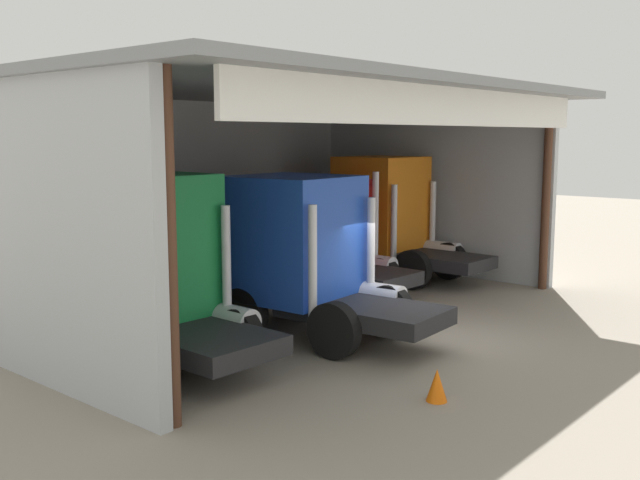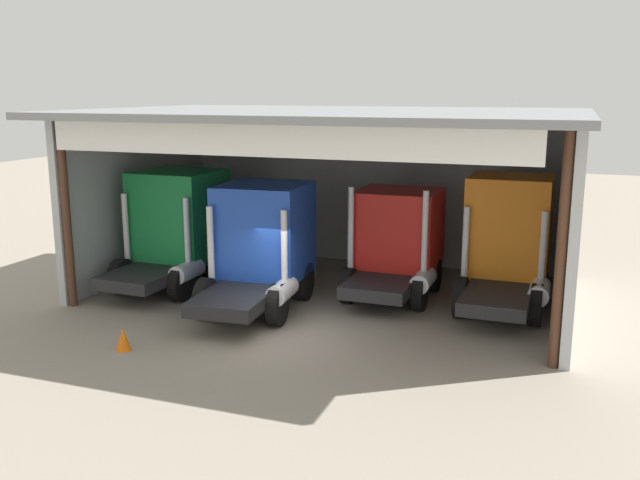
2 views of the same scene
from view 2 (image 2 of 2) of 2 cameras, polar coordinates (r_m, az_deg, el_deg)
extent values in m
plane|color=gray|center=(18.13, -3.22, -7.75)|extent=(80.00, 80.00, 0.00)
cube|color=#ADB2B7|center=(25.22, 4.28, 4.30)|extent=(13.89, 0.24, 5.42)
cube|color=#ADB2B7|center=(24.37, -14.50, 3.66)|extent=(0.24, 8.41, 5.42)
cube|color=#ADB2B7|center=(20.14, 20.21, 1.54)|extent=(0.24, 8.41, 5.42)
cube|color=gray|center=(20.41, 0.65, 10.38)|extent=(14.49, 9.61, 0.20)
cylinder|color=#4C2D1E|center=(21.04, -20.15, 1.97)|extent=(0.24, 0.24, 5.42)
cylinder|color=#4C2D1E|center=(16.16, 19.26, -0.90)|extent=(0.24, 0.24, 5.42)
cube|color=white|center=(16.64, -4.09, 8.36)|extent=(12.50, 0.12, 0.90)
cube|color=#197F3D|center=(22.71, -11.44, 2.00)|extent=(2.51, 2.49, 2.88)
cube|color=black|center=(23.67, -9.88, 3.70)|extent=(2.09, 0.11, 0.86)
cube|color=silver|center=(24.07, -9.67, -1.10)|extent=(2.34, 0.21, 0.44)
cube|color=#232326|center=(21.62, -13.78, -2.73)|extent=(1.91, 3.23, 0.36)
cylinder|color=silver|center=(22.32, -15.68, 0.49)|extent=(0.18, 0.18, 2.53)
cylinder|color=silver|center=(21.08, -10.86, 0.06)|extent=(0.18, 0.18, 2.53)
cylinder|color=silver|center=(21.23, -10.89, -2.54)|extent=(0.59, 1.21, 0.56)
cylinder|color=black|center=(24.04, -12.81, -1.62)|extent=(0.33, 1.12, 1.11)
cylinder|color=black|center=(22.93, -8.34, -2.11)|extent=(0.33, 1.12, 1.11)
cylinder|color=black|center=(22.29, -16.03, -2.89)|extent=(0.33, 1.12, 1.11)
cylinder|color=black|center=(21.08, -11.35, -3.51)|extent=(0.33, 1.12, 1.11)
cube|color=#1E47B7|center=(20.30, -4.58, 0.82)|extent=(2.58, 2.66, 2.72)
cube|color=black|center=(21.38, -3.42, 2.72)|extent=(2.05, 0.21, 0.81)
cube|color=silver|center=(21.82, -3.33, -2.28)|extent=(2.29, 0.32, 0.44)
cube|color=#232326|center=(18.93, -6.53, -4.53)|extent=(2.05, 3.58, 0.36)
cylinder|color=silver|center=(19.53, -8.98, -0.84)|extent=(0.18, 0.18, 2.49)
cylinder|color=silver|center=(18.73, -2.95, -1.27)|extent=(0.18, 0.18, 2.49)
cylinder|color=silver|center=(18.79, -3.13, -4.21)|extent=(0.64, 1.24, 0.56)
cylinder|color=black|center=(21.50, -6.68, -2.98)|extent=(0.38, 1.17, 1.15)
cylinder|color=black|center=(20.80, -1.30, -3.42)|extent=(0.38, 1.17, 1.15)
cylinder|color=black|center=(19.40, -9.41, -4.76)|extent=(0.38, 1.17, 1.15)
cylinder|color=black|center=(18.62, -3.51, -5.34)|extent=(0.38, 1.17, 1.15)
cube|color=red|center=(21.40, 6.43, 0.88)|extent=(2.48, 2.31, 2.44)
cube|color=black|center=(22.44, 7.19, 2.50)|extent=(2.09, 0.08, 0.73)
cube|color=silver|center=(22.82, 7.09, -1.82)|extent=(2.34, 0.18, 0.44)
cube|color=#232326|center=(20.19, 5.23, -3.56)|extent=(1.87, 2.94, 0.36)
cylinder|color=silver|center=(20.48, 2.54, 0.38)|extent=(0.18, 0.18, 2.90)
cylinder|color=silver|center=(19.93, 8.61, -0.09)|extent=(0.18, 0.18, 2.90)
cylinder|color=silver|center=(20.19, 8.50, -3.29)|extent=(0.57, 1.20, 0.56)
cylinder|color=black|center=(22.44, 3.95, -2.39)|extent=(0.31, 1.06, 1.06)
cylinder|color=black|center=(21.95, 9.38, -2.87)|extent=(0.31, 1.06, 1.06)
cylinder|color=black|center=(20.54, 2.30, -3.76)|extent=(0.31, 1.06, 1.06)
cylinder|color=black|center=(20.00, 8.21, -4.33)|extent=(0.31, 1.06, 1.06)
cube|color=orange|center=(20.93, 15.28, 1.10)|extent=(2.34, 2.23, 2.95)
cube|color=black|center=(21.94, 15.64, 2.95)|extent=(1.97, 0.08, 0.88)
cube|color=silver|center=(22.39, 15.34, -2.32)|extent=(2.20, 0.18, 0.44)
cube|color=#232326|center=(19.44, 14.46, -4.39)|extent=(1.77, 3.49, 0.36)
cylinder|color=silver|center=(19.93, 11.86, -0.75)|extent=(0.18, 0.18, 2.44)
cylinder|color=silver|center=(19.74, 17.84, -1.21)|extent=(0.18, 0.18, 2.44)
cylinder|color=silver|center=(19.62, 17.60, -4.06)|extent=(0.57, 1.21, 0.56)
cylinder|color=black|center=(21.85, 12.51, -2.93)|extent=(0.31, 1.16, 1.16)
cylinder|color=black|center=(21.68, 17.78, -3.36)|extent=(0.31, 1.16, 1.16)
cylinder|color=black|center=(19.61, 11.50, -4.64)|extent=(0.31, 1.16, 1.16)
cylinder|color=black|center=(19.42, 17.39, -5.14)|extent=(0.31, 1.16, 1.16)
cylinder|color=#197233|center=(26.01, -5.19, -0.50)|extent=(0.58, 0.58, 0.94)
cube|color=black|center=(25.74, -7.01, -0.61)|extent=(0.90, 0.60, 1.00)
cone|color=orange|center=(17.62, -15.90, -7.86)|extent=(0.36, 0.36, 0.56)
camera|label=1|loc=(21.41, -50.26, 3.04)|focal=40.91mm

